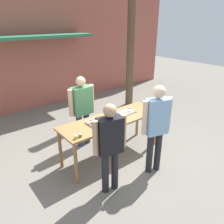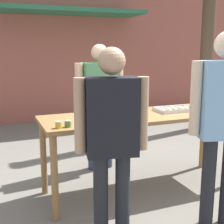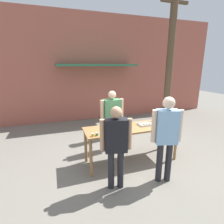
{
  "view_description": "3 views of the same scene",
  "coord_description": "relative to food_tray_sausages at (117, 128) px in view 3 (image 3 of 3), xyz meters",
  "views": [
    {
      "loc": [
        -2.68,
        -3.29,
        2.89
      ],
      "look_at": [
        0.0,
        0.0,
        1.07
      ],
      "focal_mm": 35.0,
      "sensor_mm": 36.0,
      "label": 1
    },
    {
      "loc": [
        -1.63,
        -3.12,
        1.68
      ],
      "look_at": [
        -0.38,
        0.02,
        0.97
      ],
      "focal_mm": 50.0,
      "sensor_mm": 36.0,
      "label": 2
    },
    {
      "loc": [
        -1.78,
        -3.68,
        2.39
      ],
      "look_at": [
        -0.24,
        0.82,
        1.11
      ],
      "focal_mm": 28.0,
      "sensor_mm": 36.0,
      "label": 3
    }
  ],
  "objects": [
    {
      "name": "building_facade_back",
      "position": [
        0.38,
        3.95,
        1.32
      ],
      "size": [
        12.0,
        1.11,
        4.5
      ],
      "color": "#A85647",
      "rests_on": "ground"
    },
    {
      "name": "condiment_jar_ketchup",
      "position": [
        -0.57,
        -0.28,
        0.02
      ],
      "size": [
        0.07,
        0.07,
        0.07
      ],
      "color": "#567A38",
      "rests_on": "serving_table"
    },
    {
      "name": "condiment_jar_mustard",
      "position": [
        -0.66,
        -0.29,
        0.02
      ],
      "size": [
        0.07,
        0.07,
        0.07
      ],
      "color": "gold",
      "rests_on": "serving_table"
    },
    {
      "name": "food_tray_buns",
      "position": [
        0.81,
        -0.0,
        0.01
      ],
      "size": [
        0.45,
        0.27,
        0.05
      ],
      "color": "silver",
      "rests_on": "serving_table"
    },
    {
      "name": "person_customer_with_cup",
      "position": [
        0.68,
        -0.98,
        0.15
      ],
      "size": [
        0.6,
        0.34,
        1.81
      ],
      "rotation": [
        0.0,
        0.0,
        2.86
      ],
      "color": "#232328",
      "rests_on": "ground"
    },
    {
      "name": "person_server_behind_table",
      "position": [
        0.14,
        0.79,
        0.08
      ],
      "size": [
        0.69,
        0.29,
        1.72
      ],
      "rotation": [
        0.0,
        0.0,
        0.06
      ],
      "color": "#333851",
      "rests_on": "ground"
    },
    {
      "name": "food_tray_sausages",
      "position": [
        0.0,
        0.0,
        0.0
      ],
      "size": [
        0.4,
        0.29,
        0.04
      ],
      "color": "silver",
      "rests_on": "serving_table"
    },
    {
      "name": "beer_cup",
      "position": [
        1.41,
        -0.28,
        0.04
      ],
      "size": [
        0.08,
        0.08,
        0.11
      ],
      "color": "#DBC67A",
      "rests_on": "serving_table"
    },
    {
      "name": "utility_pole",
      "position": [
        2.89,
        2.09,
        1.71
      ],
      "size": [
        1.1,
        0.26,
        5.16
      ],
      "color": "brown",
      "rests_on": "ground"
    },
    {
      "name": "person_customer_holding_hotdog",
      "position": [
        -0.35,
        -0.86,
        0.07
      ],
      "size": [
        0.6,
        0.31,
        1.68
      ],
      "rotation": [
        0.0,
        0.0,
        2.93
      ],
      "color": "#232328",
      "rests_on": "ground"
    },
    {
      "name": "ground_plane",
      "position": [
        0.38,
        -0.03,
        -0.93
      ],
      "size": [
        24.0,
        24.0,
        0.0
      ],
      "primitive_type": "plane",
      "color": "slate"
    },
    {
      "name": "serving_table",
      "position": [
        0.38,
        -0.03,
        -0.12
      ],
      "size": [
        2.35,
        0.75,
        0.92
      ],
      "color": "olive",
      "rests_on": "ground"
    }
  ]
}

